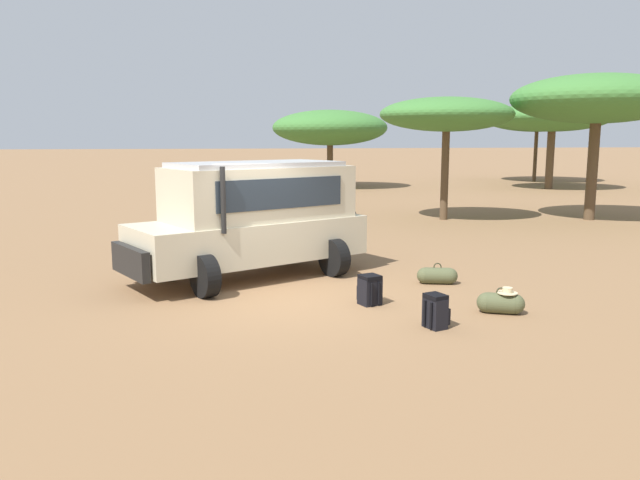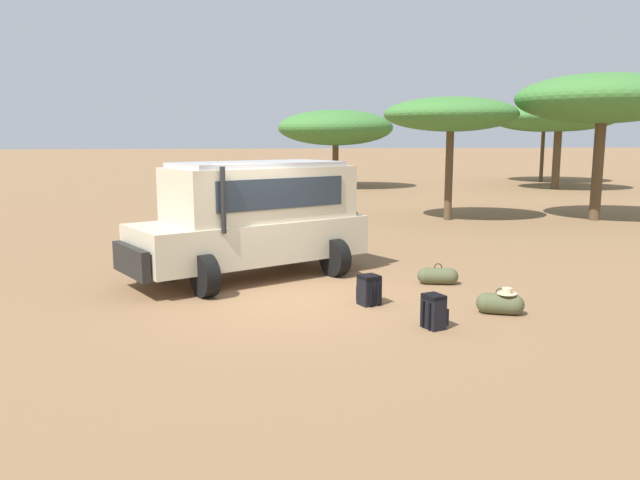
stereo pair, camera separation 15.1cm
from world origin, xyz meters
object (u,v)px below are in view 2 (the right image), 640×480
acacia_tree_far_left (336,128)px  acacia_tree_right_mid (559,117)px  acacia_tree_left_mid (451,115)px  duffel_bag_soft_canvas (438,276)px  backpack_cluster_center (434,312)px  backpack_beside_front_wheel (369,290)px  safari_vehicle (254,217)px  duffel_bag_low_black_case (500,303)px  acacia_tree_centre_back (603,99)px  acacia_tree_far_right (544,118)px

acacia_tree_far_left → acacia_tree_right_mid: (12.21, -3.43, 0.58)m
acacia_tree_left_mid → acacia_tree_right_mid: (11.18, 11.67, 0.35)m
duffel_bag_soft_canvas → backpack_cluster_center: bearing=-112.0°
backpack_beside_front_wheel → backpack_cluster_center: 1.67m
acacia_tree_far_left → safari_vehicle: bearing=-105.8°
backpack_cluster_center → duffel_bag_low_black_case: backpack_cluster_center is taller
acacia_tree_centre_back → acacia_tree_right_mid: bearing=64.7°
safari_vehicle → acacia_tree_right_mid: size_ratio=0.79×
backpack_beside_front_wheel → duffel_bag_low_black_case: bearing=-25.8°
acacia_tree_centre_back → acacia_tree_right_mid: (6.00, 12.71, -0.19)m
backpack_beside_front_wheel → duffel_bag_soft_canvas: 2.19m
backpack_cluster_center → backpack_beside_front_wheel: bearing=112.6°
safari_vehicle → duffel_bag_low_black_case: bearing=-43.3°
backpack_cluster_center → acacia_tree_right_mid: 29.26m
duffel_bag_low_black_case → acacia_tree_right_mid: bearing=57.5°
acacia_tree_right_mid → safari_vehicle: bearing=-133.5°
safari_vehicle → acacia_tree_left_mid: (7.59, 8.13, 2.44)m
safari_vehicle → acacia_tree_far_left: bearing=74.2°
duffel_bag_soft_canvas → acacia_tree_far_left: acacia_tree_far_left is taller
duffel_bag_soft_canvas → acacia_tree_far_left: 25.00m
duffel_bag_low_black_case → backpack_beside_front_wheel: bearing=154.2°
backpack_beside_front_wheel → acacia_tree_left_mid: bearing=61.8°
duffel_bag_low_black_case → acacia_tree_left_mid: acacia_tree_left_mid is taller
acacia_tree_left_mid → acacia_tree_far_right: bearing=52.2°
acacia_tree_far_right → acacia_tree_left_mid: bearing=-127.8°
safari_vehicle → duffel_bag_soft_canvas: safari_vehicle is taller
safari_vehicle → acacia_tree_far_left: acacia_tree_far_left is taller
duffel_bag_low_black_case → acacia_tree_left_mid: size_ratio=0.16×
backpack_beside_front_wheel → acacia_tree_left_mid: acacia_tree_left_mid is taller
backpack_beside_front_wheel → duffel_bag_soft_canvas: (1.78, 1.27, -0.09)m
acacia_tree_centre_back → acacia_tree_left_mid: bearing=168.7°
acacia_tree_far_left → backpack_cluster_center: bearing=-98.5°
acacia_tree_right_mid → backpack_cluster_center: bearing=-124.2°
duffel_bag_soft_canvas → acacia_tree_far_right: 32.64m
acacia_tree_centre_back → acacia_tree_far_left: bearing=111.1°
acacia_tree_centre_back → acacia_tree_right_mid: size_ratio=0.90×
acacia_tree_right_mid → duffel_bag_low_black_case: bearing=-122.5°
acacia_tree_left_mid → backpack_cluster_center: bearing=-112.6°
backpack_beside_front_wheel → backpack_cluster_center: bearing=-67.4°
acacia_tree_right_mid → acacia_tree_far_right: acacia_tree_far_right is taller
safari_vehicle → acacia_tree_right_mid: 27.42m
acacia_tree_right_mid → acacia_tree_left_mid: bearing=-133.8°
duffel_bag_low_black_case → acacia_tree_right_mid: (14.92, 23.43, 3.90)m
acacia_tree_far_left → acacia_tree_right_mid: bearing=-15.7°
safari_vehicle → backpack_cluster_center: (2.46, -4.19, -1.03)m
backpack_beside_front_wheel → backpack_cluster_center: size_ratio=0.99×
backpack_cluster_center → acacia_tree_left_mid: (5.13, 12.32, 3.47)m
duffel_bag_low_black_case → backpack_cluster_center: bearing=-158.0°
backpack_beside_front_wheel → backpack_cluster_center: backpack_cluster_center is taller
acacia_tree_far_left → acacia_tree_centre_back: (6.21, -16.13, 0.76)m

